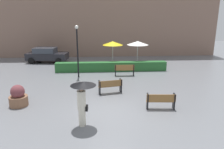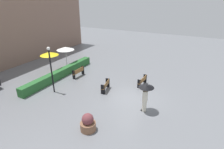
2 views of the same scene
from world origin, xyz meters
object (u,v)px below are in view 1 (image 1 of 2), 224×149
bench_back_row (125,69)px  parked_car (47,55)px  bench_mid_center (110,86)px  lamp_post (77,46)px  planter_pot (18,97)px  bench_near_right (161,100)px  patio_umbrella_yellow (113,43)px  patio_umbrella_white (138,43)px  pedestrian_with_umbrella (82,96)px

bench_back_row → parked_car: parked_car is taller
bench_mid_center → lamp_post: size_ratio=0.38×
planter_pot → parked_car: (-0.94, 11.44, 0.30)m
bench_back_row → bench_near_right: bearing=-80.5°
bench_mid_center → bench_near_right: (2.52, -2.59, -0.02)m
patio_umbrella_yellow → parked_car: bearing=158.5°
parked_car → bench_mid_center: bearing=-58.1°
bench_mid_center → bench_near_right: bench_mid_center is taller
bench_near_right → planter_pot: size_ratio=1.29×
patio_umbrella_yellow → parked_car: 7.43m
lamp_post → patio_umbrella_white: bearing=29.5°
bench_near_right → patio_umbrella_white: bearing=87.2°
lamp_post → patio_umbrella_white: 6.13m
pedestrian_with_umbrella → patio_umbrella_yellow: patio_umbrella_yellow is taller
lamp_post → patio_umbrella_yellow: size_ratio=1.65×
bench_near_right → patio_umbrella_white: size_ratio=0.62×
bench_near_right → parked_car: size_ratio=0.35×
bench_back_row → bench_mid_center: 4.29m
lamp_post → patio_umbrella_white: lamp_post is taller
bench_back_row → parked_car: bearing=142.6°
patio_umbrella_white → parked_car: 9.66m
bench_near_right → patio_umbrella_yellow: bearing=100.9°
lamp_post → bench_back_row: bearing=1.5°
bench_back_row → bench_near_right: size_ratio=1.06×
pedestrian_with_umbrella → planter_pot: pedestrian_with_umbrella is taller
bench_back_row → bench_mid_center: size_ratio=1.05×
lamp_post → parked_car: size_ratio=0.94×
parked_car → bench_near_right: bearing=-55.1°
lamp_post → pedestrian_with_umbrella: bearing=-83.8°
bench_near_right → pedestrian_with_umbrella: pedestrian_with_umbrella is taller
pedestrian_with_umbrella → patio_umbrella_white: 11.97m
pedestrian_with_umbrella → patio_umbrella_yellow: bearing=79.3°
bench_near_right → pedestrian_with_umbrella: 4.37m
bench_mid_center → planter_pot: (-5.18, -1.61, -0.01)m
bench_mid_center → parked_car: size_ratio=0.35×
patio_umbrella_white → parked_car: bearing=162.6°
pedestrian_with_umbrella → parked_car: 14.69m
planter_pot → parked_car: 11.48m
bench_mid_center → bench_near_right: 3.62m
bench_mid_center → planter_pot: size_ratio=1.30×
patio_umbrella_white → parked_car: patio_umbrella_white is taller
patio_umbrella_yellow → bench_near_right: bearing=-79.1°
bench_back_row → patio_umbrella_white: patio_umbrella_white is taller
bench_near_right → pedestrian_with_umbrella: size_ratio=0.74×
patio_umbrella_yellow → patio_umbrella_white: 2.34m
pedestrian_with_umbrella → planter_pot: bearing=146.1°
bench_back_row → parked_car: 9.49m
bench_back_row → pedestrian_with_umbrella: bearing=-109.4°
planter_pot → lamp_post: lamp_post is taller
pedestrian_with_umbrella → lamp_post: size_ratio=0.51×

